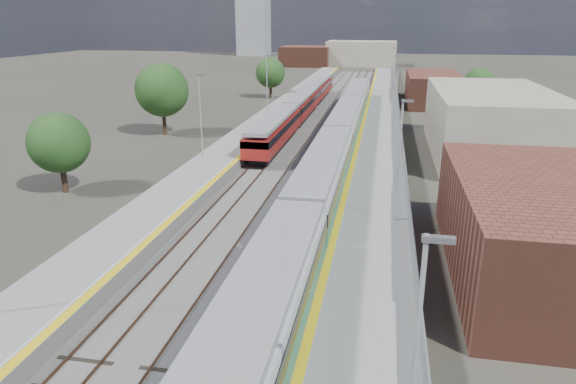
# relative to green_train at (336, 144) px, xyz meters

# --- Properties ---
(ground) EXTENTS (320.00, 320.00, 0.00)m
(ground) POSITION_rel_green_train_xyz_m (-1.50, 13.17, -2.27)
(ground) COLOR #47443A
(ground) RESTS_ON ground
(ballast_bed) EXTENTS (10.50, 155.00, 0.06)m
(ballast_bed) POSITION_rel_green_train_xyz_m (-3.75, 15.67, -2.24)
(ballast_bed) COLOR #565451
(ballast_bed) RESTS_ON ground
(tracks) EXTENTS (8.96, 160.00, 0.17)m
(tracks) POSITION_rel_green_train_xyz_m (-3.15, 17.35, -2.17)
(tracks) COLOR #4C3323
(tracks) RESTS_ON ground
(platform_right) EXTENTS (4.70, 155.00, 8.52)m
(platform_right) POSITION_rel_green_train_xyz_m (3.78, 15.66, -1.74)
(platform_right) COLOR slate
(platform_right) RESTS_ON ground
(platform_left) EXTENTS (4.30, 155.00, 8.52)m
(platform_left) POSITION_rel_green_train_xyz_m (-10.55, 15.66, -1.76)
(platform_left) COLOR slate
(platform_left) RESTS_ON ground
(buildings) EXTENTS (72.00, 185.50, 40.00)m
(buildings) POSITION_rel_green_train_xyz_m (-19.62, 101.77, 8.43)
(buildings) COLOR brown
(buildings) RESTS_ON ground
(green_train) EXTENTS (2.93, 81.59, 3.23)m
(green_train) POSITION_rel_green_train_xyz_m (0.00, 0.00, 0.00)
(green_train) COLOR black
(green_train) RESTS_ON ground
(red_train) EXTENTS (2.64, 53.65, 3.33)m
(red_train) POSITION_rel_green_train_xyz_m (-7.00, 24.30, -0.30)
(red_train) COLOR black
(red_train) RESTS_ON ground
(tree_a) EXTENTS (4.63, 4.63, 6.28)m
(tree_a) POSITION_rel_green_train_xyz_m (-20.23, -10.86, 1.67)
(tree_a) COLOR #382619
(tree_a) RESTS_ON ground
(tree_b) EXTENTS (6.09, 6.09, 8.26)m
(tree_b) POSITION_rel_green_train_xyz_m (-21.22, 10.64, 2.93)
(tree_b) COLOR #382619
(tree_b) RESTS_ON ground
(tree_c) EXTENTS (5.03, 5.03, 6.82)m
(tree_c) POSITION_rel_green_train_xyz_m (-15.44, 42.16, 2.02)
(tree_c) COLOR #382619
(tree_c) RESTS_ON ground
(tree_d) EXTENTS (4.62, 4.62, 6.26)m
(tree_d) POSITION_rel_green_train_xyz_m (17.66, 35.39, 1.66)
(tree_d) COLOR #382619
(tree_d) RESTS_ON ground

